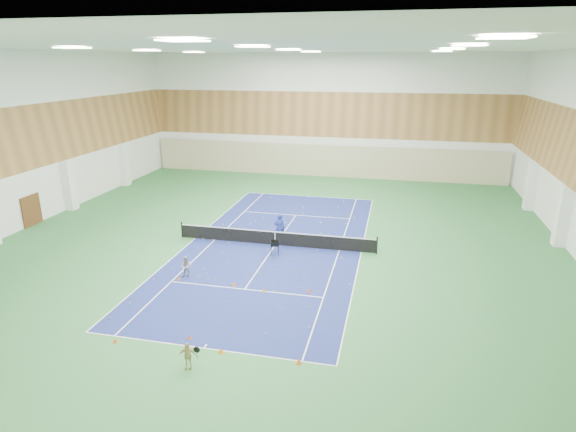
{
  "coord_description": "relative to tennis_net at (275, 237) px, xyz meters",
  "views": [
    {
      "loc": [
        7.18,
        -27.81,
        11.3
      ],
      "look_at": [
        0.82,
        0.09,
        2.0
      ],
      "focal_mm": 30.0,
      "sensor_mm": 36.0,
      "label": 1
    }
  ],
  "objects": [
    {
      "name": "ground",
      "position": [
        0.0,
        0.0,
        -0.55
      ],
      "size": [
        40.0,
        40.0,
        0.0
      ],
      "primitive_type": "plane",
      "color": "#2D6B37",
      "rests_on": "ground"
    },
    {
      "name": "cone_base_c",
      "position": [
        0.79,
        -12.03,
        -0.43
      ],
      "size": [
        0.21,
        0.21,
        0.23
      ],
      "primitive_type": "cone",
      "color": "orange",
      "rests_on": "ground"
    },
    {
      "name": "cone_base_d",
      "position": [
        4.01,
        -12.05,
        -0.43
      ],
      "size": [
        0.22,
        0.22,
        0.24
      ],
      "primitive_type": "cone",
      "color": "orange",
      "rests_on": "ground"
    },
    {
      "name": "cone_base_b",
      "position": [
        -0.86,
        -11.36,
        -0.45
      ],
      "size": [
        0.17,
        0.17,
        0.19
      ],
      "primitive_type": "cone",
      "color": "#FB530D",
      "rests_on": "ground"
    },
    {
      "name": "cone_svc_c",
      "position": [
        1.03,
        -6.41,
        -0.46
      ],
      "size": [
        0.17,
        0.17,
        0.19
      ],
      "primitive_type": "cone",
      "color": "orange",
      "rests_on": "ground"
    },
    {
      "name": "wood_cladding",
      "position": [
        0.0,
        0.0,
        7.45
      ],
      "size": [
        36.0,
        40.0,
        8.0
      ],
      "primitive_type": null,
      "color": "#9D6B3A",
      "rests_on": "room_shell"
    },
    {
      "name": "tennis_net",
      "position": [
        0.0,
        0.0,
        0.0
      ],
      "size": [
        12.8,
        0.1,
        1.1
      ],
      "primitive_type": null,
      "color": "black",
      "rests_on": "ground"
    },
    {
      "name": "coach",
      "position": [
        0.15,
        0.6,
        0.43
      ],
      "size": [
        0.8,
        0.63,
        1.95
      ],
      "primitive_type": "imported",
      "rotation": [
        0.0,
        0.0,
        3.39
      ],
      "color": "#213299",
      "rests_on": "ground"
    },
    {
      "name": "court_surface",
      "position": [
        0.0,
        0.0,
        -0.55
      ],
      "size": [
        10.97,
        23.77,
        0.01
      ],
      "primitive_type": "cube",
      "color": "navy",
      "rests_on": "ground"
    },
    {
      "name": "ceiling_light_grid",
      "position": [
        0.0,
        0.0,
        11.37
      ],
      "size": [
        21.4,
        25.4,
        0.06
      ],
      "primitive_type": null,
      "color": "white",
      "rests_on": "room_shell"
    },
    {
      "name": "cone_base_a",
      "position": [
        -3.81,
        -12.29,
        -0.46
      ],
      "size": [
        0.17,
        0.17,
        0.19
      ],
      "primitive_type": "cone",
      "color": "#F54B0C",
      "rests_on": "ground"
    },
    {
      "name": "child_apron",
      "position": [
        -0.08,
        -13.26,
        0.0
      ],
      "size": [
        0.7,
        0.43,
        1.11
      ],
      "primitive_type": "imported",
      "rotation": [
        0.0,
        0.0,
        0.27
      ],
      "color": "tan",
      "rests_on": "ground"
    },
    {
      "name": "cone_svc_d",
      "position": [
        3.31,
        -5.96,
        -0.44
      ],
      "size": [
        0.2,
        0.2,
        0.22
      ],
      "primitive_type": "cone",
      "color": "#E3490B",
      "rests_on": "ground"
    },
    {
      "name": "ball_cart",
      "position": [
        0.36,
        -1.51,
        -0.1
      ],
      "size": [
        0.64,
        0.64,
        0.89
      ],
      "primitive_type": null,
      "rotation": [
        0.0,
        0.0,
        0.29
      ],
      "color": "black",
      "rests_on": "ground"
    },
    {
      "name": "cone_svc_a",
      "position": [
        -3.83,
        -6.1,
        -0.45
      ],
      "size": [
        0.18,
        0.18,
        0.19
      ],
      "primitive_type": "cone",
      "color": "#EB540C",
      "rests_on": "ground"
    },
    {
      "name": "child_court",
      "position": [
        -3.53,
        -5.66,
        0.06
      ],
      "size": [
        0.66,
        0.56,
        1.23
      ],
      "primitive_type": "imported",
      "rotation": [
        0.0,
        0.0,
        0.17
      ],
      "color": "#9B9CA3",
      "rests_on": "ground"
    },
    {
      "name": "room_shell",
      "position": [
        0.0,
        0.0,
        5.45
      ],
      "size": [
        36.0,
        40.0,
        12.0
      ],
      "primitive_type": null,
      "color": "white",
      "rests_on": "ground"
    },
    {
      "name": "door_left_b",
      "position": [
        -17.92,
        0.0,
        0.55
      ],
      "size": [
        0.08,
        1.8,
        2.2
      ],
      "primitive_type": "cube",
      "color": "#593319",
      "rests_on": "ground"
    },
    {
      "name": "cone_svc_b",
      "position": [
        -0.68,
        -6.13,
        -0.43
      ],
      "size": [
        0.21,
        0.21,
        0.24
      ],
      "primitive_type": "cone",
      "color": "#DB620B",
      "rests_on": "ground"
    },
    {
      "name": "tennis_balls_scatter",
      "position": [
        0.0,
        0.0,
        -0.5
      ],
      "size": [
        10.57,
        22.77,
        0.07
      ],
      "primitive_type": null,
      "color": "#BDD023",
      "rests_on": "ground"
    },
    {
      "name": "back_curtain",
      "position": [
        0.0,
        19.75,
        1.05
      ],
      "size": [
        35.4,
        0.16,
        3.2
      ],
      "primitive_type": "cube",
      "color": "#C6B793",
      "rests_on": "ground"
    }
  ]
}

